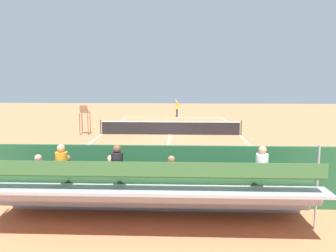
{
  "coord_description": "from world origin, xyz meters",
  "views": [
    {
      "loc": [
        -0.86,
        24.58,
        4.12
      ],
      "look_at": [
        0.0,
        4.0,
        1.2
      ],
      "focal_mm": 36.73,
      "sensor_mm": 36.0,
      "label": 1
    }
  ],
  "objects_px": {
    "bleacher_stand": "(148,191)",
    "equipment_bag": "(208,195)",
    "tennis_ball_near": "(173,120)",
    "tennis_racket": "(168,117)",
    "tennis_player": "(177,107)",
    "courtside_bench": "(254,184)",
    "tennis_net": "(170,128)",
    "umpire_chair": "(85,117)"
  },
  "relations": [
    {
      "from": "tennis_racket",
      "to": "tennis_ball_near",
      "type": "bearing_deg",
      "value": 101.63
    },
    {
      "from": "equipment_bag",
      "to": "umpire_chair",
      "type": "bearing_deg",
      "value": -58.9
    },
    {
      "from": "courtside_bench",
      "to": "tennis_net",
      "type": "bearing_deg",
      "value": -76.1
    },
    {
      "from": "courtside_bench",
      "to": "tennis_player",
      "type": "distance_m",
      "value": 24.74
    },
    {
      "from": "bleacher_stand",
      "to": "equipment_bag",
      "type": "height_order",
      "value": "bleacher_stand"
    },
    {
      "from": "umpire_chair",
      "to": "tennis_player",
      "type": "height_order",
      "value": "umpire_chair"
    },
    {
      "from": "bleacher_stand",
      "to": "tennis_ball_near",
      "type": "height_order",
      "value": "bleacher_stand"
    },
    {
      "from": "tennis_net",
      "to": "courtside_bench",
      "type": "distance_m",
      "value": 13.67
    },
    {
      "from": "bleacher_stand",
      "to": "tennis_racket",
      "type": "bearing_deg",
      "value": -88.76
    },
    {
      "from": "tennis_player",
      "to": "equipment_bag",
      "type": "bearing_deg",
      "value": 93.39
    },
    {
      "from": "bleacher_stand",
      "to": "tennis_ball_near",
      "type": "xyz_separation_m",
      "value": [
        -0.08,
        -23.68,
        -0.95
      ]
    },
    {
      "from": "tennis_net",
      "to": "courtside_bench",
      "type": "bearing_deg",
      "value": 103.9
    },
    {
      "from": "tennis_player",
      "to": "bleacher_stand",
      "type": "bearing_deg",
      "value": 89.2
    },
    {
      "from": "bleacher_stand",
      "to": "tennis_ball_near",
      "type": "distance_m",
      "value": 23.7
    },
    {
      "from": "courtside_bench",
      "to": "equipment_bag",
      "type": "relative_size",
      "value": 2.0
    },
    {
      "from": "tennis_racket",
      "to": "tennis_net",
      "type": "bearing_deg",
      "value": 93.27
    },
    {
      "from": "bleacher_stand",
      "to": "tennis_net",
      "type": "bearing_deg",
      "value": -90.28
    },
    {
      "from": "umpire_chair",
      "to": "tennis_net",
      "type": "bearing_deg",
      "value": -178.06
    },
    {
      "from": "equipment_bag",
      "to": "bleacher_stand",
      "type": "bearing_deg",
      "value": 47.38
    },
    {
      "from": "courtside_bench",
      "to": "tennis_racket",
      "type": "xyz_separation_m",
      "value": [
        3.94,
        -24.79,
        -0.54
      ]
    },
    {
      "from": "tennis_player",
      "to": "tennis_racket",
      "type": "distance_m",
      "value": 1.4
    },
    {
      "from": "tennis_racket",
      "to": "tennis_player",
      "type": "bearing_deg",
      "value": 166.16
    },
    {
      "from": "umpire_chair",
      "to": "courtside_bench",
      "type": "relative_size",
      "value": 1.19
    },
    {
      "from": "equipment_bag",
      "to": "tennis_racket",
      "type": "xyz_separation_m",
      "value": [
        2.41,
        -24.92,
        -0.16
      ]
    },
    {
      "from": "tennis_net",
      "to": "tennis_racket",
      "type": "height_order",
      "value": "tennis_net"
    },
    {
      "from": "bleacher_stand",
      "to": "equipment_bag",
      "type": "bearing_deg",
      "value": -132.62
    },
    {
      "from": "bleacher_stand",
      "to": "tennis_ball_near",
      "type": "relative_size",
      "value": 137.27
    },
    {
      "from": "tennis_net",
      "to": "equipment_bag",
      "type": "height_order",
      "value": "tennis_net"
    },
    {
      "from": "tennis_ball_near",
      "to": "tennis_player",
      "type": "bearing_deg",
      "value": -95.5
    },
    {
      "from": "equipment_bag",
      "to": "tennis_player",
      "type": "relative_size",
      "value": 0.47
    },
    {
      "from": "bleacher_stand",
      "to": "courtside_bench",
      "type": "relative_size",
      "value": 5.03
    },
    {
      "from": "umpire_chair",
      "to": "tennis_ball_near",
      "type": "distance_m",
      "value": 10.6
    },
    {
      "from": "tennis_racket",
      "to": "courtside_bench",
      "type": "bearing_deg",
      "value": 99.04
    },
    {
      "from": "umpire_chair",
      "to": "tennis_player",
      "type": "xyz_separation_m",
      "value": [
        -6.5,
        -11.49,
        -0.3
      ]
    },
    {
      "from": "tennis_net",
      "to": "tennis_racket",
      "type": "bearing_deg",
      "value": -86.73
    },
    {
      "from": "bleacher_stand",
      "to": "equipment_bag",
      "type": "distance_m",
      "value": 2.82
    },
    {
      "from": "tennis_player",
      "to": "tennis_net",
      "type": "bearing_deg",
      "value": 88.5
    },
    {
      "from": "courtside_bench",
      "to": "tennis_racket",
      "type": "distance_m",
      "value": 25.11
    },
    {
      "from": "tennis_player",
      "to": "tennis_racket",
      "type": "height_order",
      "value": "tennis_player"
    },
    {
      "from": "courtside_bench",
      "to": "equipment_bag",
      "type": "bearing_deg",
      "value": 4.8
    },
    {
      "from": "equipment_bag",
      "to": "tennis_racket",
      "type": "distance_m",
      "value": 25.03
    },
    {
      "from": "equipment_bag",
      "to": "tennis_ball_near",
      "type": "bearing_deg",
      "value": -85.39
    }
  ]
}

